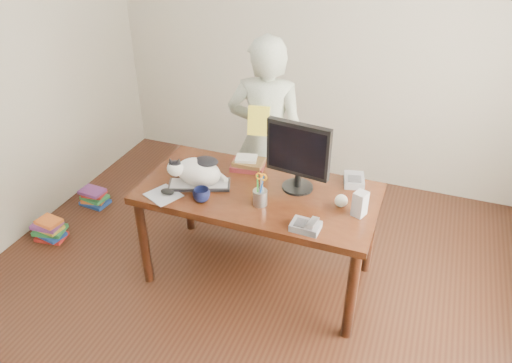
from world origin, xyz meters
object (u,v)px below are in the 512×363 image
object	(u,v)px
monitor	(298,153)
speaker	(360,204)
mouse	(167,192)
phone	(306,226)
pen_cup	(260,196)
person	(266,139)
keyboard	(199,184)
book_pile_a	(50,230)
baseball	(341,201)
cat	(196,171)
book_pile_b	(94,197)
desk	(262,202)
book_stack	(248,164)
calculator	(354,180)
coffee_mug	(202,195)

from	to	relation	value
monitor	speaker	world-z (taller)	monitor
mouse	phone	bearing A→B (deg)	22.50
pen_cup	speaker	bearing A→B (deg)	10.06
monitor	person	bearing A→B (deg)	135.64
keyboard	monitor	world-z (taller)	monitor
pen_cup	speaker	distance (m)	0.63
keyboard	book_pile_a	bearing A→B (deg)	163.22
baseball	person	distance (m)	0.93
keyboard	speaker	bearing A→B (deg)	-18.70
cat	pen_cup	distance (m)	0.48
speaker	book_pile_b	bearing A→B (deg)	-169.21
baseball	book_pile_b	distance (m)	2.41
cat	person	size ratio (longest dim) A/B	0.24
pen_cup	mouse	world-z (taller)	pen_cup
speaker	book_pile_b	distance (m)	2.55
phone	person	size ratio (longest dim) A/B	0.11
book_pile_a	cat	bearing A→B (deg)	4.37
mouse	desk	bearing A→B (deg)	56.58
pen_cup	book_stack	xyz separation A→B (m)	(-0.24, 0.40, -0.03)
speaker	calculator	xyz separation A→B (m)	(-0.10, 0.36, -0.06)
phone	person	distance (m)	1.08
pen_cup	mouse	xyz separation A→B (m)	(-0.62, -0.11, -0.04)
monitor	book_pile_b	bearing A→B (deg)	179.97
baseball	book_pile_a	distance (m)	2.42
coffee_mug	calculator	size ratio (longest dim) A/B	0.54
keyboard	monitor	xyz separation A→B (m)	(0.63, 0.19, 0.26)
desk	keyboard	size ratio (longest dim) A/B	3.59
speaker	book_stack	distance (m)	0.91
cat	keyboard	bearing A→B (deg)	8.36
desk	mouse	world-z (taller)	mouse
speaker	book_pile_a	distance (m)	2.55
mouse	keyboard	bearing A→B (deg)	73.00
monitor	coffee_mug	size ratio (longest dim) A/B	4.39
keyboard	book_stack	size ratio (longest dim) A/B	1.71
cat	baseball	world-z (taller)	cat
mouse	baseball	world-z (taller)	baseball
phone	baseball	distance (m)	0.35
person	cat	bearing A→B (deg)	60.29
book_pile_a	phone	bearing A→B (deg)	-2.71
phone	mouse	bearing A→B (deg)	-179.93
keyboard	cat	distance (m)	0.11
monitor	calculator	bearing A→B (deg)	38.63
pen_cup	book_pile_a	size ratio (longest dim) A/B	0.88
pen_cup	speaker	size ratio (longest dim) A/B	1.45
keyboard	coffee_mug	bearing A→B (deg)	-80.18
desk	cat	size ratio (longest dim) A/B	4.08
coffee_mug	book_stack	xyz separation A→B (m)	(0.13, 0.50, -0.01)
cat	calculator	distance (m)	1.08
desk	book_stack	size ratio (longest dim) A/B	6.14
pen_cup	baseball	xyz separation A→B (m)	(0.49, 0.16, -0.02)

